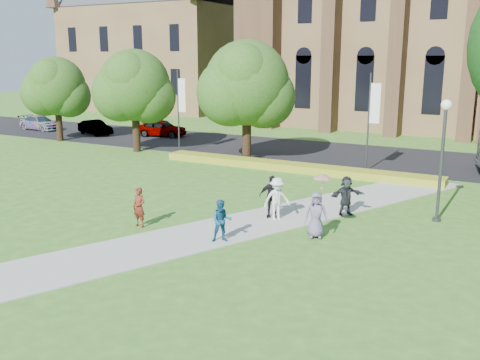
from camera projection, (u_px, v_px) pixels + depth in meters
The scene contains 21 objects.
ground at pixel (211, 238), 21.07m from camera, with size 160.00×160.00×0.00m, color #396A1F.
road at pixel (356, 156), 38.21m from camera, with size 160.00×10.00×0.02m, color black.
footpath at pixel (223, 230), 21.93m from camera, with size 3.20×30.00×0.04m, color #B2B2A8.
flower_hedge at pixel (294, 167), 33.26m from camera, with size 18.00×1.40×0.45m, color gold.
building_west at pixel (156, 38), 70.70m from camera, with size 22.00×14.00×18.30m.
streetlamp at pixel (443, 146), 22.43m from camera, with size 0.44×0.44×5.24m.
street_tree_0 at pixel (134, 85), 38.90m from camera, with size 5.20×5.20×7.50m.
street_tree_1 at pixel (247, 83), 35.09m from camera, with size 5.60×5.60×8.05m.
street_tree_2 at pixel (56, 86), 44.00m from camera, with size 4.80×4.80×6.95m.
banner_pole_0 at pixel (371, 117), 32.36m from camera, with size 0.70×0.10×6.00m.
banner_pole_1 at pixel (180, 107), 38.83m from camera, with size 0.70×0.10×6.00m.
car_0 at pixel (161, 128), 47.16m from camera, with size 1.81×4.50×1.53m, color gray.
car_1 at pixel (95, 127), 48.26m from camera, with size 1.36×3.91×1.29m, color gray.
car_2 at pixel (40, 123), 51.44m from camera, with size 1.86×4.58×1.33m, color gray.
pedestrian_0 at pixel (139, 207), 22.19m from camera, with size 0.60×0.39×1.65m, color #5E2215.
pedestrian_1 at pixel (222, 221), 20.34m from camera, with size 0.80×0.62×1.65m, color navy.
pedestrian_2 at pixel (277, 199), 23.06m from camera, with size 1.20×0.69×1.86m, color silver.
pedestrian_3 at pixel (272, 196), 23.43m from camera, with size 1.10×0.46×1.87m, color black.
pedestrian_4 at pixel (316, 215), 20.83m from camera, with size 0.88×0.58×1.81m, color slate.
pedestrian_5 at pixel (346, 196), 23.78m from camera, with size 1.64×0.52×1.77m, color #23252A.
parasol at pixel (322, 185), 20.56m from camera, with size 0.70×0.70×0.62m, color #D596A0.
Camera 1 is at (10.52, -17.06, 7.00)m, focal length 40.00 mm.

